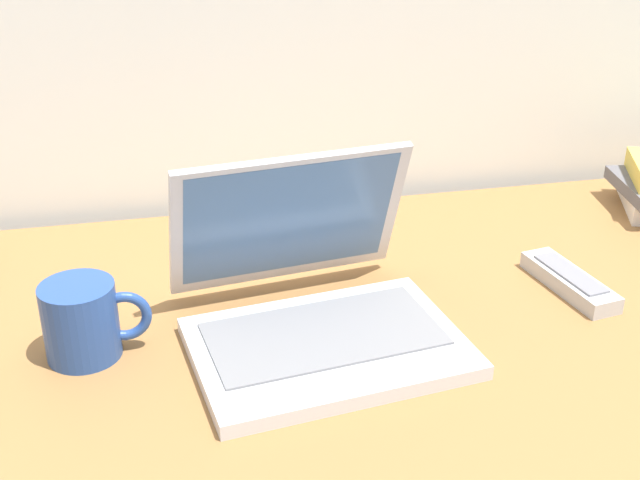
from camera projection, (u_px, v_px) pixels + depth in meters
desk at (323, 337)px, 1.02m from camera, size 1.60×0.76×0.03m
laptop at (314, 301)px, 0.99m from camera, size 0.34×0.33×0.21m
coffee_mug at (83, 319)px, 0.94m from camera, size 0.12×0.09×0.09m
remote_control_near at (569, 281)px, 1.10m from camera, size 0.07×0.17×0.02m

